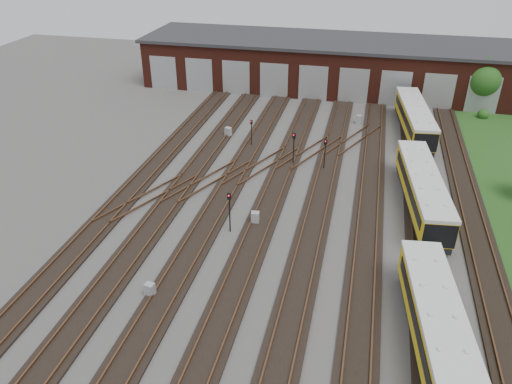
# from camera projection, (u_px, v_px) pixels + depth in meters

# --- Properties ---
(ground) EXTENTS (120.00, 120.00, 0.00)m
(ground) POSITION_uv_depth(u_px,v_px,m) (275.00, 262.00, 34.32)
(ground) COLOR #4B4745
(ground) RESTS_ON ground
(track_network) EXTENTS (30.40, 70.00, 0.33)m
(track_network) POSITION_uv_depth(u_px,v_px,m) (274.00, 256.00, 34.80)
(track_network) COLOR black
(track_network) RESTS_ON ground
(maintenance_shed) EXTENTS (51.00, 12.50, 6.35)m
(maintenance_shed) POSITION_uv_depth(u_px,v_px,m) (334.00, 64.00, 66.58)
(maintenance_shed) COLOR #4C1C13
(maintenance_shed) RESTS_ON ground
(metro_train) EXTENTS (3.94, 45.55, 2.76)m
(metro_train) POSITION_uv_depth(u_px,v_px,m) (422.00, 190.00, 39.61)
(metro_train) COLOR black
(metro_train) RESTS_ON ground
(signal_mast_0) EXTENTS (0.26, 0.25, 3.32)m
(signal_mast_0) POSITION_uv_depth(u_px,v_px,m) (230.00, 208.00, 36.56)
(signal_mast_0) COLOR black
(signal_mast_0) RESTS_ON ground
(signal_mast_1) EXTENTS (0.26, 0.25, 2.88)m
(signal_mast_1) POSITION_uv_depth(u_px,v_px,m) (251.00, 130.00, 50.19)
(signal_mast_1) COLOR black
(signal_mast_1) RESTS_ON ground
(signal_mast_2) EXTENTS (0.31, 0.29, 3.33)m
(signal_mast_2) POSITION_uv_depth(u_px,v_px,m) (294.00, 145.00, 46.23)
(signal_mast_2) COLOR black
(signal_mast_2) RESTS_ON ground
(signal_mast_3) EXTENTS (0.27, 0.26, 3.06)m
(signal_mast_3) POSITION_uv_depth(u_px,v_px,m) (325.00, 150.00, 45.58)
(signal_mast_3) COLOR black
(signal_mast_3) RESTS_ON ground
(relay_cabinet_0) EXTENTS (0.66, 0.58, 0.95)m
(relay_cabinet_0) POSITION_uv_depth(u_px,v_px,m) (150.00, 290.00, 31.10)
(relay_cabinet_0) COLOR #959799
(relay_cabinet_0) RESTS_ON ground
(relay_cabinet_1) EXTENTS (0.76, 0.70, 1.04)m
(relay_cabinet_1) POSITION_uv_depth(u_px,v_px,m) (228.00, 132.00, 53.04)
(relay_cabinet_1) COLOR #959799
(relay_cabinet_1) RESTS_ON ground
(relay_cabinet_2) EXTENTS (0.68, 0.60, 1.02)m
(relay_cabinet_2) POSITION_uv_depth(u_px,v_px,m) (255.00, 218.00, 38.29)
(relay_cabinet_2) COLOR #959799
(relay_cabinet_2) RESTS_ON ground
(relay_cabinet_3) EXTENTS (0.66, 0.58, 1.00)m
(relay_cabinet_3) POSITION_uv_depth(u_px,v_px,m) (359.00, 120.00, 56.28)
(relay_cabinet_3) COLOR #959799
(relay_cabinet_3) RESTS_ON ground
(relay_cabinet_4) EXTENTS (0.63, 0.55, 0.97)m
(relay_cabinet_4) POSITION_uv_depth(u_px,v_px,m) (413.00, 187.00, 42.69)
(relay_cabinet_4) COLOR #959799
(relay_cabinet_4) RESTS_ON ground
(tree_0) EXTENTS (4.05, 4.05, 6.71)m
(tree_0) POSITION_uv_depth(u_px,v_px,m) (485.00, 75.00, 58.24)
(tree_0) COLOR #342217
(tree_0) RESTS_ON ground
(bush_2) EXTENTS (1.27, 1.27, 1.27)m
(bush_2) POSITION_uv_depth(u_px,v_px,m) (484.00, 113.00, 57.76)
(bush_2) COLOR #214D16
(bush_2) RESTS_ON ground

